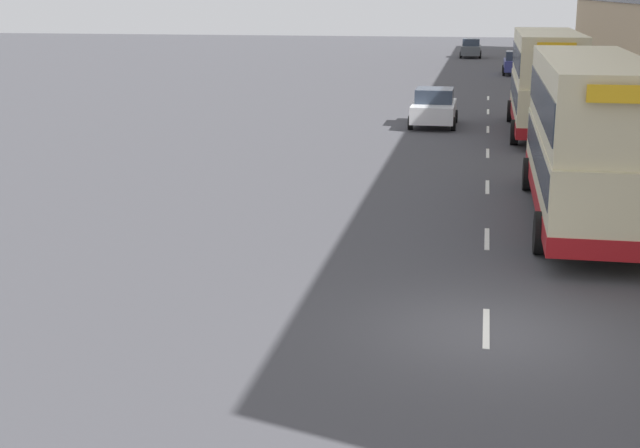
# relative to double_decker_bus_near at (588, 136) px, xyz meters

# --- Properties ---
(ground_plane) EXTENTS (220.00, 220.00, 0.00)m
(ground_plane) POSITION_rel_double_decker_bus_near_xyz_m (-2.47, -8.60, -2.28)
(ground_plane) COLOR #424247
(pavement) EXTENTS (5.00, 93.00, 0.14)m
(pavement) POSITION_rel_double_decker_bus_near_xyz_m (4.03, 29.90, -2.21)
(pavement) COLOR gray
(pavement) RESTS_ON ground_plane
(lane_mark_0) EXTENTS (0.12, 2.00, 0.01)m
(lane_mark_0) POSITION_rel_double_decker_bus_near_xyz_m (-2.47, -8.41, -2.28)
(lane_mark_0) COLOR silver
(lane_mark_0) RESTS_ON ground_plane
(lane_mark_1) EXTENTS (0.12, 2.00, 0.01)m
(lane_mark_1) POSITION_rel_double_decker_bus_near_xyz_m (-2.47, -2.27, -2.28)
(lane_mark_1) COLOR silver
(lane_mark_1) RESTS_ON ground_plane
(lane_mark_2) EXTENTS (0.12, 2.00, 0.01)m
(lane_mark_2) POSITION_rel_double_decker_bus_near_xyz_m (-2.47, 3.86, -2.28)
(lane_mark_2) COLOR silver
(lane_mark_2) RESTS_ON ground_plane
(lane_mark_3) EXTENTS (0.12, 2.00, 0.01)m
(lane_mark_3) POSITION_rel_double_decker_bus_near_xyz_m (-2.47, 10.00, -2.28)
(lane_mark_3) COLOR silver
(lane_mark_3) RESTS_ON ground_plane
(lane_mark_4) EXTENTS (0.12, 2.00, 0.01)m
(lane_mark_4) POSITION_rel_double_decker_bus_near_xyz_m (-2.47, 16.13, -2.28)
(lane_mark_4) COLOR silver
(lane_mark_4) RESTS_ON ground_plane
(lane_mark_5) EXTENTS (0.12, 2.00, 0.01)m
(lane_mark_5) POSITION_rel_double_decker_bus_near_xyz_m (-2.47, 22.27, -2.28)
(lane_mark_5) COLOR silver
(lane_mark_5) RESTS_ON ground_plane
(lane_mark_6) EXTENTS (0.12, 2.00, 0.01)m
(lane_mark_6) POSITION_rel_double_decker_bus_near_xyz_m (-2.47, 28.40, -2.28)
(lane_mark_6) COLOR silver
(lane_mark_6) RESTS_ON ground_plane
(double_decker_bus_near) EXTENTS (2.85, 10.85, 4.30)m
(double_decker_bus_near) POSITION_rel_double_decker_bus_near_xyz_m (0.00, 0.00, 0.00)
(double_decker_bus_near) COLOR beige
(double_decker_bus_near) RESTS_ON ground_plane
(double_decker_bus_ahead) EXTENTS (2.85, 10.32, 4.30)m
(double_decker_bus_ahead) POSITION_rel_double_decker_bus_near_xyz_m (-0.18, 15.37, -0.00)
(double_decker_bus_ahead) COLOR beige
(double_decker_bus_ahead) RESTS_ON ground_plane
(car_0) EXTENTS (1.91, 4.15, 1.72)m
(car_0) POSITION_rel_double_decker_bus_near_xyz_m (-0.52, 44.19, -1.43)
(car_0) COLOR navy
(car_0) RESTS_ON ground_plane
(car_1) EXTENTS (1.95, 4.08, 1.73)m
(car_1) POSITION_rel_double_decker_bus_near_xyz_m (-4.13, 61.58, -1.43)
(car_1) COLOR #4C5156
(car_1) RESTS_ON ground_plane
(car_2) EXTENTS (2.09, 4.03, 1.68)m
(car_2) POSITION_rel_double_decker_bus_near_xyz_m (-4.92, 16.82, -1.45)
(car_2) COLOR silver
(car_2) RESTS_ON ground_plane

